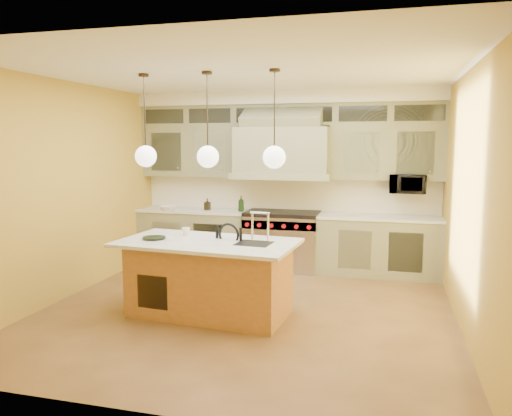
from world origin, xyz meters
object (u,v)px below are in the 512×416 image
(range, at_px, (282,240))
(microwave, at_px, (407,184))
(kitchen_island, at_px, (210,277))
(counter_stool, at_px, (223,265))

(range, bearing_deg, microwave, 3.12)
(kitchen_island, bearing_deg, range, 85.19)
(kitchen_island, relative_size, microwave, 4.04)
(kitchen_island, xyz_separation_m, microwave, (2.34, 2.50, 0.98))
(counter_stool, xyz_separation_m, microwave, (2.16, 2.52, 0.81))
(kitchen_island, xyz_separation_m, counter_stool, (0.18, -0.02, 0.16))
(counter_stool, bearing_deg, kitchen_island, -173.39)
(microwave, bearing_deg, range, -176.88)
(kitchen_island, relative_size, counter_stool, 1.95)
(counter_stool, distance_m, microwave, 3.42)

